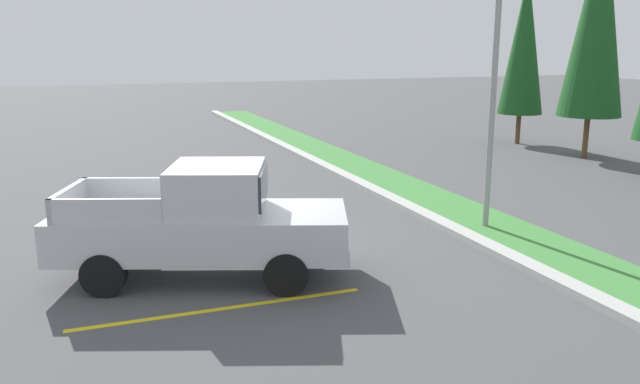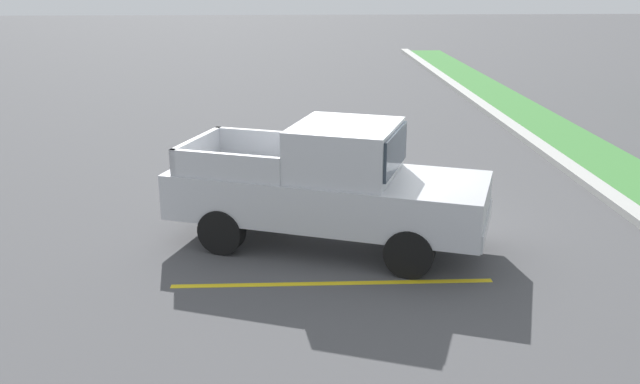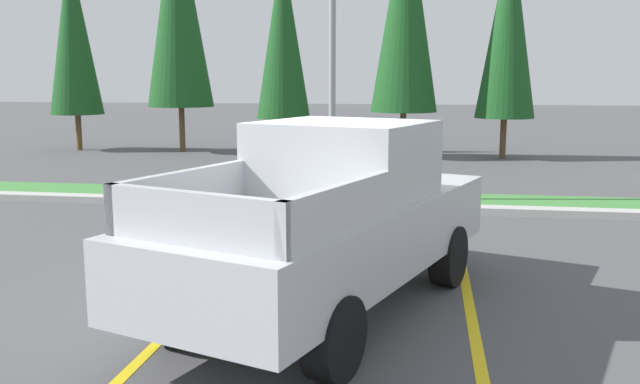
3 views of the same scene
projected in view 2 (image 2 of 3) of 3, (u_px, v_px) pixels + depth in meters
name	position (u px, v px, depth m)	size (l,w,h in m)	color
ground_plane	(375.00, 236.00, 12.20)	(120.00, 120.00, 0.00)	#4C4C4F
parking_line_near	(323.00, 213.00, 13.33)	(0.12, 4.80, 0.01)	yellow
parking_line_far	(333.00, 283.00, 10.38)	(0.12, 4.80, 0.01)	yellow
pickup_truck_main	(330.00, 186.00, 11.52)	(3.54, 5.55, 2.10)	black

